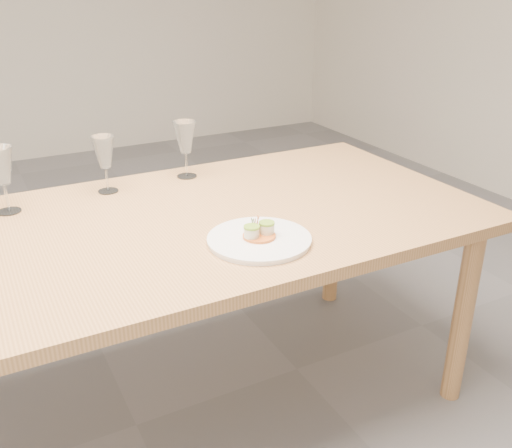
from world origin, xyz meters
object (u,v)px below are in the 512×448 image
wine_glass_3 (104,153)px  wine_glass_4 (185,138)px  dining_table (117,253)px  dinner_plate (259,238)px  wine_glass_2 (1,167)px

wine_glass_3 → wine_glass_4: size_ratio=0.94×
dining_table → dinner_plate: (0.35, -0.26, 0.08)m
dining_table → wine_glass_2: wine_glass_2 is taller
dining_table → wine_glass_3: wine_glass_3 is taller
wine_glass_3 → wine_glass_4: 0.31m
dining_table → wine_glass_4: (0.38, 0.38, 0.22)m
dinner_plate → dining_table: bearing=143.7°
dinner_plate → wine_glass_4: 0.66m
dining_table → dinner_plate: bearing=-36.3°
dinner_plate → wine_glass_3: 0.69m
wine_glass_4 → wine_glass_3: bearing=-176.1°
dinner_plate → wine_glass_2: size_ratio=1.39×
wine_glass_3 → wine_glass_2: bearing=-173.6°
dinner_plate → wine_glass_2: (-0.62, 0.58, 0.14)m
wine_glass_2 → wine_glass_4: bearing=5.2°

